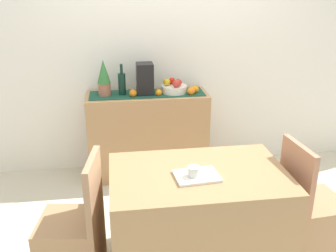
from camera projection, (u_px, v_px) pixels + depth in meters
ground_plane at (184, 222)px, 3.31m from camera, size 6.40×6.40×0.02m
room_wall_rear at (165, 40)px, 3.91m from camera, size 6.40×0.06×2.70m
sideboard_console at (148, 135)px, 3.97m from camera, size 1.19×0.42×0.87m
table_runner at (147, 94)px, 3.81m from camera, size 1.12×0.32×0.01m
fruit_bowl at (174, 89)px, 3.83m from camera, size 0.25×0.25×0.07m
apple_rear at (167, 82)px, 3.81m from camera, size 0.07×0.07×0.07m
apple_right at (179, 82)px, 3.81m from camera, size 0.07×0.07×0.07m
apple_center at (176, 84)px, 3.75m from camera, size 0.07×0.07×0.07m
apple_upper at (172, 81)px, 3.86m from camera, size 0.07×0.07×0.07m
wine_bottle at (122, 84)px, 3.74m from camera, size 0.07×0.07×0.30m
coffee_maker at (145, 79)px, 3.76m from camera, size 0.16×0.18×0.31m
potted_plant at (104, 77)px, 3.69m from camera, size 0.13×0.13×0.35m
orange_loose_end at (195, 89)px, 3.83m from camera, size 0.08×0.08×0.08m
orange_loose_mid at (191, 91)px, 3.77m from camera, size 0.08×0.08×0.08m
orange_loose_near_bowl at (159, 92)px, 3.75m from camera, size 0.06×0.06×0.06m
orange_loose_far at (133, 93)px, 3.70m from camera, size 0.07×0.07×0.07m
dining_table at (197, 219)px, 2.70m from camera, size 1.17×0.77×0.74m
open_book at (197, 176)px, 2.50m from camera, size 0.30×0.23×0.02m
coffee_cup at (194, 173)px, 2.47m from camera, size 0.08×0.08×0.08m
chair_near_window at (74, 243)px, 2.62m from camera, size 0.45×0.45×0.90m
chair_by_corner at (310, 222)px, 2.85m from camera, size 0.43×0.43×0.90m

